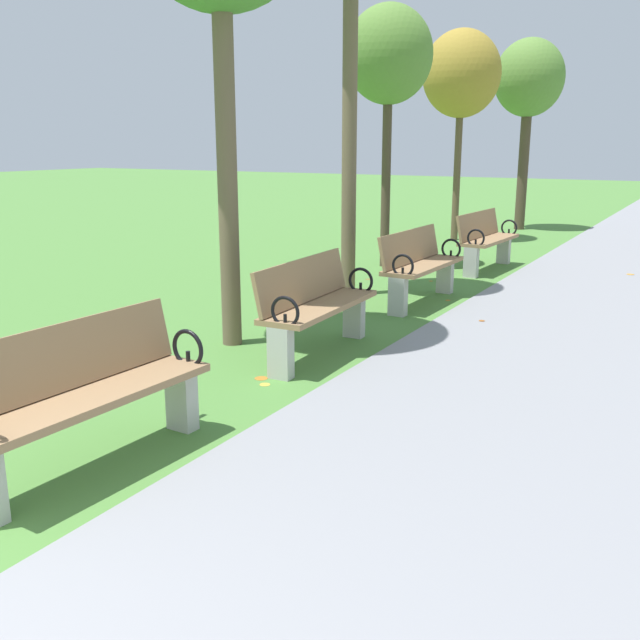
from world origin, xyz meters
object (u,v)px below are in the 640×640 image
at_px(park_bench_2, 88,393).
at_px(tree_3, 389,57).
at_px(park_bench_5, 486,239).
at_px(tree_5, 529,81).
at_px(park_bench_3, 316,305).
at_px(park_bench_4, 420,264).
at_px(tree_4, 462,75).

relative_size(park_bench_2, tree_3, 0.41).
xyz_separation_m(park_bench_2, park_bench_5, (0.00, 8.02, 0.00)).
height_order(tree_3, tree_5, tree_5).
height_order(park_bench_3, park_bench_5, same).
xyz_separation_m(park_bench_3, tree_3, (-1.52, 4.83, 2.71)).
height_order(park_bench_4, park_bench_5, same).
bearing_deg(tree_5, park_bench_4, -83.75).
bearing_deg(park_bench_2, park_bench_4, 90.00).
xyz_separation_m(tree_4, tree_5, (0.69, 2.49, 0.03)).
height_order(park_bench_3, park_bench_4, same).
relative_size(park_bench_3, tree_5, 0.39).
bearing_deg(tree_5, park_bench_2, -86.16).
xyz_separation_m(park_bench_3, tree_5, (-0.92, 10.91, 2.76)).
xyz_separation_m(park_bench_5, tree_4, (-1.60, 3.14, 2.73)).
relative_size(tree_4, tree_5, 0.98).
bearing_deg(tree_3, tree_4, 91.33).
bearing_deg(park_bench_3, park_bench_2, -90.00).
distance_m(tree_4, tree_5, 2.58).
height_order(park_bench_5, tree_4, tree_4).
height_order(park_bench_2, park_bench_4, same).
xyz_separation_m(park_bench_2, tree_3, (-1.52, 7.57, 2.71)).
xyz_separation_m(park_bench_2, tree_5, (-0.92, 13.65, 2.76)).
height_order(tree_3, tree_4, tree_4).
bearing_deg(park_bench_4, park_bench_2, -90.00).
xyz_separation_m(park_bench_2, tree_4, (-1.60, 11.16, 2.73)).
xyz_separation_m(park_bench_4, tree_3, (-1.52, 2.27, 2.71)).
bearing_deg(park_bench_4, park_bench_3, -90.00).
xyz_separation_m(park_bench_3, tree_4, (-1.60, 8.43, 2.73)).
distance_m(park_bench_4, tree_4, 6.67).
height_order(park_bench_3, tree_5, tree_5).
height_order(park_bench_2, tree_4, tree_4).
xyz_separation_m(park_bench_4, tree_4, (-1.60, 5.87, 2.73)).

